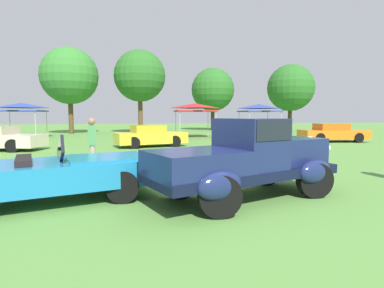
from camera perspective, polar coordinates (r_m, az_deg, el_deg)
ground_plane at (r=6.80m, az=5.48°, el=-9.75°), size 120.00×120.00×0.00m
feature_pickup_truck at (r=6.62m, az=10.07°, el=-2.58°), size 4.46×2.96×1.70m
neighbor_convertible at (r=6.93m, az=-24.16°, el=-5.01°), size 4.63×2.95×1.40m
show_car_yellow at (r=17.52m, az=-7.69°, el=1.47°), size 4.19×2.66×1.22m
show_car_orange at (r=22.49m, az=24.61°, el=1.88°), size 4.42×2.06×1.22m
spectator_between_cars at (r=9.91m, az=-17.98°, el=0.14°), size 0.30×0.43×1.69m
canopy_tent_left_field at (r=27.09m, az=-29.05°, el=6.06°), size 3.10×3.10×2.71m
canopy_tent_center_field at (r=24.56m, az=0.54°, el=6.87°), size 3.06×3.06×2.71m
canopy_tent_right_field at (r=26.83m, az=12.35°, el=6.62°), size 2.99×2.99×2.71m
treeline_far_left at (r=31.88m, az=-21.72°, el=11.60°), size 5.32×5.32×8.13m
treeline_mid_left at (r=31.18m, az=-9.63°, el=12.27°), size 5.00×5.00×8.09m
treeline_center at (r=36.69m, az=3.87°, el=9.97°), size 5.01×5.01×7.26m
treeline_mid_right at (r=37.06m, az=17.78°, el=9.84°), size 5.24×5.24×7.47m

